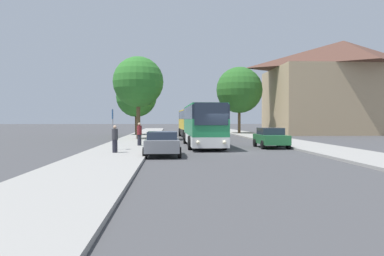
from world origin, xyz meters
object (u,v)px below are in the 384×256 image
bus_middle (192,123)px  pedestrian_waiting_near (115,139)px  tree_left_far (136,97)px  tree_right_near (239,90)px  pedestrian_waiting_far (139,134)px  parked_car_left_curb (162,143)px  tree_left_near (138,82)px  parked_car_right_near (271,137)px  bus_stop_sign (113,124)px  bus_front (203,124)px

bus_middle → pedestrian_waiting_near: size_ratio=7.43×
tree_left_far → tree_right_near: size_ratio=0.79×
pedestrian_waiting_far → pedestrian_waiting_near: bearing=42.4°
parked_car_left_curb → pedestrian_waiting_near: pedestrian_waiting_near is taller
bus_middle → tree_left_far: tree_left_far is taller
pedestrian_waiting_far → tree_left_near: (-0.91, 10.06, 4.94)m
parked_car_right_near → tree_right_near: tree_right_near is taller
tree_right_near → parked_car_left_curb: bearing=-108.2°
pedestrian_waiting_far → tree_left_far: bearing=-122.9°
parked_car_left_curb → tree_left_far: size_ratio=0.54×
pedestrian_waiting_near → pedestrian_waiting_far: pedestrian_waiting_far is taller
bus_stop_sign → pedestrian_waiting_near: bearing=-78.1°
pedestrian_waiting_far → tree_left_near: bearing=-123.3°
bus_middle → parked_car_right_near: size_ratio=3.05×
parked_car_right_near → pedestrian_waiting_near: pedestrian_waiting_near is taller
bus_stop_sign → tree_left_far: tree_left_far is taller
bus_front → bus_middle: (0.08, 14.50, 0.01)m
parked_car_left_curb → pedestrian_waiting_near: bearing=163.8°
tree_left_near → bus_middle: bearing=41.3°
bus_front → pedestrian_waiting_far: bus_front is taller
tree_left_near → tree_right_near: tree_right_near is taller
bus_front → bus_stop_sign: bus_front is taller
bus_middle → tree_left_near: size_ratio=1.44×
parked_car_left_curb → bus_stop_sign: (-3.30, 2.99, 1.04)m
tree_left_far → parked_car_left_curb: bearing=-81.9°
bus_front → tree_left_near: size_ratio=1.33×
parked_car_left_curb → tree_left_near: size_ratio=0.48×
parked_car_right_near → tree_right_near: bearing=-95.4°
pedestrian_waiting_near → tree_left_far: (-1.04, 26.54, 4.11)m
pedestrian_waiting_near → tree_left_near: size_ratio=0.19×
parked_car_left_curb → parked_car_right_near: parked_car_right_near is taller
bus_middle → tree_left_far: 9.36m
bus_stop_sign → tree_left_far: 24.60m
parked_car_left_curb → bus_stop_sign: 4.57m
bus_middle → pedestrian_waiting_far: 16.05m
parked_car_right_near → tree_left_far: (-11.88, 21.43, 4.30)m
bus_middle → tree_right_near: (7.40, 9.91, 4.64)m
tree_right_near → tree_left_far: bearing=-162.1°
tree_left_far → parked_car_right_near: bearing=-61.0°
parked_car_right_near → pedestrian_waiting_far: pedestrian_waiting_far is taller
parked_car_left_curb → tree_left_near: 17.94m
tree_left_far → tree_left_near: bearing=-84.0°
pedestrian_waiting_far → tree_left_far: 20.98m
parked_car_right_near → pedestrian_waiting_far: 9.92m
parked_car_left_curb → pedestrian_waiting_far: bearing=105.1°
parked_car_right_near → tree_left_near: 16.26m
pedestrian_waiting_near → pedestrian_waiting_far: size_ratio=0.94×
bus_middle → bus_stop_sign: size_ratio=4.54×
parked_car_right_near → tree_left_near: size_ratio=0.47×
bus_middle → tree_left_near: 8.91m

